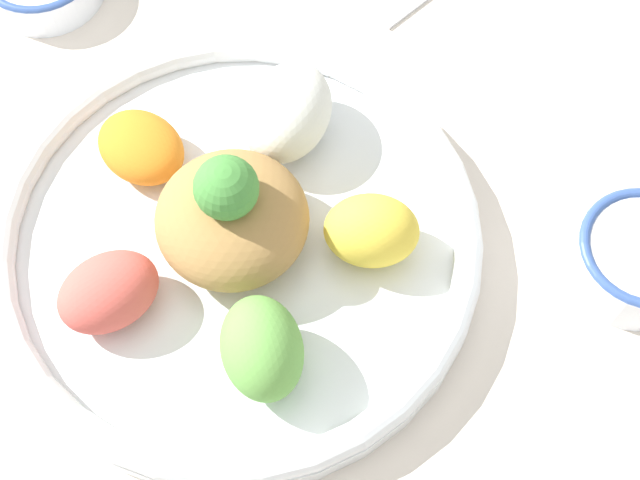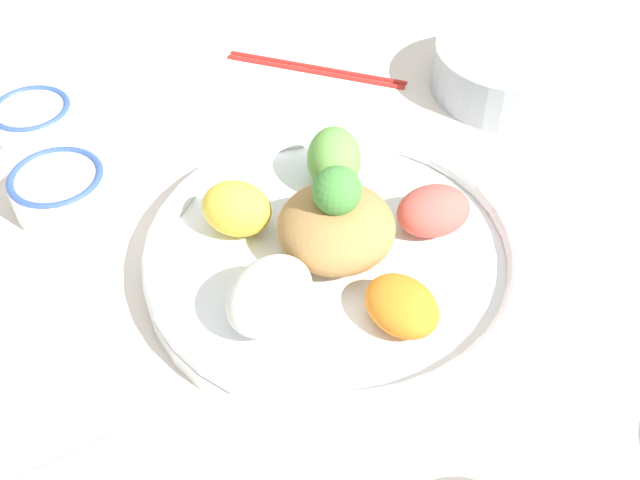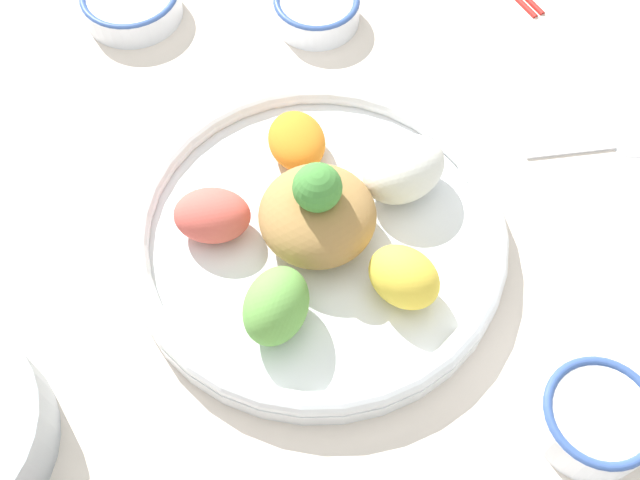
# 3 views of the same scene
# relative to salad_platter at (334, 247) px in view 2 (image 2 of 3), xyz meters

# --- Properties ---
(ground_plane) EXTENTS (2.40, 2.40, 0.00)m
(ground_plane) POSITION_rel_salad_platter_xyz_m (-0.01, -0.01, -0.03)
(ground_plane) COLOR silver
(salad_platter) EXTENTS (0.34, 0.34, 0.11)m
(salad_platter) POSITION_rel_salad_platter_xyz_m (0.00, 0.00, 0.00)
(salad_platter) COLOR white
(salad_platter) RESTS_ON ground_plane
(sauce_bowl_red) EXTENTS (0.09, 0.09, 0.03)m
(sauce_bowl_red) POSITION_rel_salad_platter_xyz_m (-0.12, 0.36, -0.01)
(sauce_bowl_red) COLOR white
(sauce_bowl_red) RESTS_ON ground_plane
(sauce_bowl_dark) EXTENTS (0.09, 0.09, 0.04)m
(sauce_bowl_dark) POSITION_rel_salad_platter_xyz_m (-0.15, 0.23, -0.00)
(sauce_bowl_dark) COLOR white
(sauce_bowl_dark) RESTS_ON ground_plane
(side_serving_bowl) EXTENTS (0.18, 0.18, 0.06)m
(side_serving_bowl) POSITION_rel_salad_platter_xyz_m (0.34, 0.09, 0.01)
(side_serving_bowl) COLOR #A8B2BC
(side_serving_bowl) RESTS_ON ground_plane
(chopsticks_pair_far) EXTENTS (0.14, 0.20, 0.01)m
(chopsticks_pair_far) POSITION_rel_salad_platter_xyz_m (0.19, 0.26, -0.02)
(chopsticks_pair_far) COLOR red
(chopsticks_pair_far) RESTS_ON ground_plane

